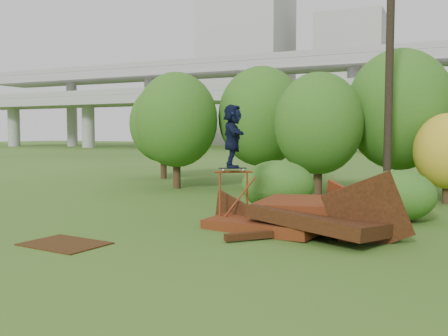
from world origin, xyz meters
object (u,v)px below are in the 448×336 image
at_px(flat_plate, 65,244).
at_px(utility_pole, 389,63).
at_px(scrap_pile, 301,218).
at_px(skater, 233,136).

relative_size(flat_plate, utility_pole, 0.19).
bearing_deg(scrap_pile, utility_pole, 78.12).
height_order(skater, flat_plate, skater).
distance_m(scrap_pile, utility_pole, 7.95).
distance_m(skater, flat_plate, 5.16).
xyz_separation_m(flat_plate, utility_pole, (5.88, 9.85, 4.99)).
xyz_separation_m(skater, flat_plate, (-2.53, -3.78, -2.45)).
relative_size(scrap_pile, flat_plate, 3.05).
bearing_deg(skater, scrap_pile, -124.27).
bearing_deg(scrap_pile, flat_plate, -142.33).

